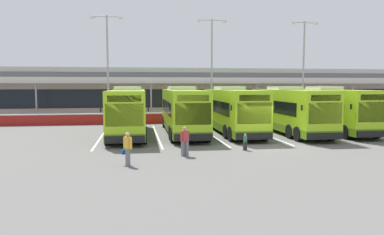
% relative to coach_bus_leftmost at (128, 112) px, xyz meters
% --- Properties ---
extents(ground_plane, '(200.00, 200.00, 0.00)m').
position_rel_coach_bus_leftmost_xyz_m(ground_plane, '(8.49, -6.28, -1.79)').
color(ground_plane, '#605E5B').
extents(terminal_building, '(70.00, 13.00, 6.00)m').
position_rel_coach_bus_leftmost_xyz_m(terminal_building, '(8.49, 20.63, 1.23)').
color(terminal_building, beige).
rests_on(terminal_building, ground).
extents(red_barrier_wall, '(60.00, 0.40, 1.10)m').
position_rel_coach_bus_leftmost_xyz_m(red_barrier_wall, '(8.49, 8.22, -1.23)').
color(red_barrier_wall, maroon).
rests_on(red_barrier_wall, ground).
extents(coach_bus_leftmost, '(3.00, 12.18, 3.78)m').
position_rel_coach_bus_leftmost_xyz_m(coach_bus_leftmost, '(0.00, 0.00, 0.00)').
color(coach_bus_leftmost, '#9ED11E').
rests_on(coach_bus_leftmost, ground).
extents(coach_bus_left_centre, '(3.00, 12.18, 3.78)m').
position_rel_coach_bus_leftmost_xyz_m(coach_bus_left_centre, '(4.29, 0.30, 0.00)').
color(coach_bus_left_centre, '#9ED11E').
rests_on(coach_bus_left_centre, ground).
extents(coach_bus_centre, '(3.00, 12.18, 3.78)m').
position_rel_coach_bus_leftmost_xyz_m(coach_bus_centre, '(8.32, 0.24, 0.00)').
color(coach_bus_centre, '#9ED11E').
rests_on(coach_bus_centre, ground).
extents(coach_bus_right_centre, '(3.00, 12.18, 3.78)m').
position_rel_coach_bus_leftmost_xyz_m(coach_bus_right_centre, '(12.89, -0.45, 0.00)').
color(coach_bus_right_centre, '#9ED11E').
rests_on(coach_bus_right_centre, ground).
extents(coach_bus_rightmost, '(3.00, 12.18, 3.78)m').
position_rel_coach_bus_leftmost_xyz_m(coach_bus_rightmost, '(16.71, 0.06, 0.00)').
color(coach_bus_rightmost, '#9ED11E').
rests_on(coach_bus_rightmost, ground).
extents(bay_stripe_far_west, '(0.14, 13.00, 0.01)m').
position_rel_coach_bus_leftmost_xyz_m(bay_stripe_far_west, '(-2.01, -0.28, -1.78)').
color(bay_stripe_far_west, silver).
rests_on(bay_stripe_far_west, ground).
extents(bay_stripe_west, '(0.14, 13.00, 0.01)m').
position_rel_coach_bus_leftmost_xyz_m(bay_stripe_west, '(2.19, -0.28, -1.78)').
color(bay_stripe_west, silver).
rests_on(bay_stripe_west, ground).
extents(bay_stripe_mid_west, '(0.14, 13.00, 0.01)m').
position_rel_coach_bus_leftmost_xyz_m(bay_stripe_mid_west, '(6.39, -0.28, -1.78)').
color(bay_stripe_mid_west, silver).
rests_on(bay_stripe_mid_west, ground).
extents(bay_stripe_centre, '(0.14, 13.00, 0.01)m').
position_rel_coach_bus_leftmost_xyz_m(bay_stripe_centre, '(10.59, -0.28, -1.78)').
color(bay_stripe_centre, silver).
rests_on(bay_stripe_centre, ground).
extents(bay_stripe_mid_east, '(0.14, 13.00, 0.01)m').
position_rel_coach_bus_leftmost_xyz_m(bay_stripe_mid_east, '(14.79, -0.28, -1.78)').
color(bay_stripe_mid_east, silver).
rests_on(bay_stripe_mid_east, ground).
extents(bay_stripe_east, '(0.14, 13.00, 0.01)m').
position_rel_coach_bus_leftmost_xyz_m(bay_stripe_east, '(18.99, -0.28, -1.78)').
color(bay_stripe_east, silver).
rests_on(bay_stripe_east, ground).
extents(pedestrian_with_handbag, '(0.53, 0.60, 1.62)m').
position_rel_coach_bus_leftmost_xyz_m(pedestrian_with_handbag, '(0.19, -10.97, -0.93)').
color(pedestrian_with_handbag, slate).
rests_on(pedestrian_with_handbag, ground).
extents(pedestrian_child, '(0.27, 0.28, 1.00)m').
position_rel_coach_bus_leftmost_xyz_m(pedestrian_child, '(7.01, -7.83, -1.24)').
color(pedestrian_child, '#33333D').
rests_on(pedestrian_child, ground).
extents(pedestrian_near_bin, '(0.51, 0.36, 1.62)m').
position_rel_coach_bus_leftmost_xyz_m(pedestrian_near_bin, '(3.23, -9.06, -0.91)').
color(pedestrian_near_bin, slate).
rests_on(pedestrian_near_bin, ground).
extents(lamp_post_west, '(3.24, 0.28, 11.00)m').
position_rel_coach_bus_leftmost_xyz_m(lamp_post_west, '(-2.24, 10.16, 4.50)').
color(lamp_post_west, '#9E9EA3').
rests_on(lamp_post_west, ground).
extents(lamp_post_centre, '(3.24, 0.28, 11.00)m').
position_rel_coach_bus_leftmost_xyz_m(lamp_post_centre, '(8.78, 10.59, 4.50)').
color(lamp_post_centre, '#9E9EA3').
rests_on(lamp_post_centre, ground).
extents(lamp_post_east, '(3.24, 0.28, 11.00)m').
position_rel_coach_bus_leftmost_xyz_m(lamp_post_east, '(19.34, 10.52, 4.50)').
color(lamp_post_east, '#9E9EA3').
rests_on(lamp_post_east, ground).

